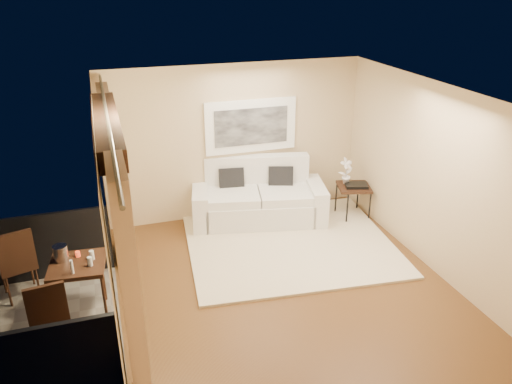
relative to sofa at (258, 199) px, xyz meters
name	(u,v)px	position (x,y,z in m)	size (l,w,h in m)	color
floor	(285,286)	(-0.29, -2.10, -0.39)	(5.00, 5.00, 0.00)	brown
room_shell	(106,126)	(-2.42, -2.10, 2.13)	(5.00, 6.40, 5.00)	white
balcony	(29,322)	(-3.60, -2.10, -0.21)	(1.81, 2.60, 1.17)	#605B56
curtains	(120,223)	(-2.40, -2.10, 0.95)	(0.16, 4.80, 2.64)	tan
artwork	(251,126)	(-0.02, 0.36, 1.23)	(1.62, 0.07, 0.92)	white
rug	(289,243)	(0.21, -1.00, -0.37)	(3.23, 2.82, 0.04)	beige
sofa	(258,199)	(0.00, 0.00, 0.00)	(2.43, 1.43, 1.10)	silver
side_table	(354,189)	(1.64, -0.42, 0.16)	(0.68, 0.68, 0.60)	black
tray	(356,185)	(1.66, -0.45, 0.24)	(0.38, 0.28, 0.05)	black
orchid	(346,171)	(1.54, -0.28, 0.46)	(0.25, 0.17, 0.48)	white
bistro_table	(78,269)	(-2.96, -1.92, 0.31)	(0.72, 0.72, 0.78)	black
balcony_chair_far	(17,260)	(-3.74, -1.29, 0.22)	(0.57, 0.57, 1.05)	black
balcony_chair_near	(50,322)	(-3.26, -2.72, 0.18)	(0.48, 0.48, 0.98)	black
ice_bucket	(61,253)	(-3.14, -1.78, 0.49)	(0.18, 0.18, 0.20)	silver
candle	(78,254)	(-2.95, -1.76, 0.43)	(0.06, 0.06, 0.07)	red
vase	(72,267)	(-3.01, -2.14, 0.48)	(0.04, 0.04, 0.18)	silver
glass_a	(90,261)	(-2.80, -2.03, 0.45)	(0.06, 0.06, 0.12)	silver
glass_b	(92,255)	(-2.78, -1.88, 0.45)	(0.06, 0.06, 0.12)	silver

